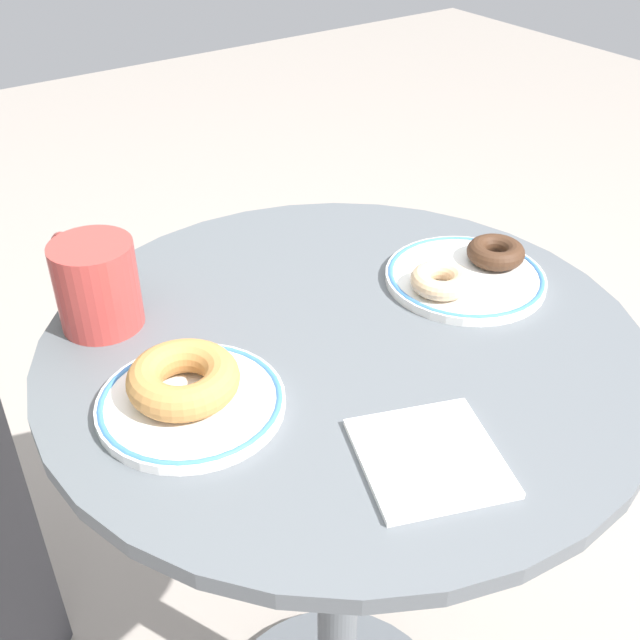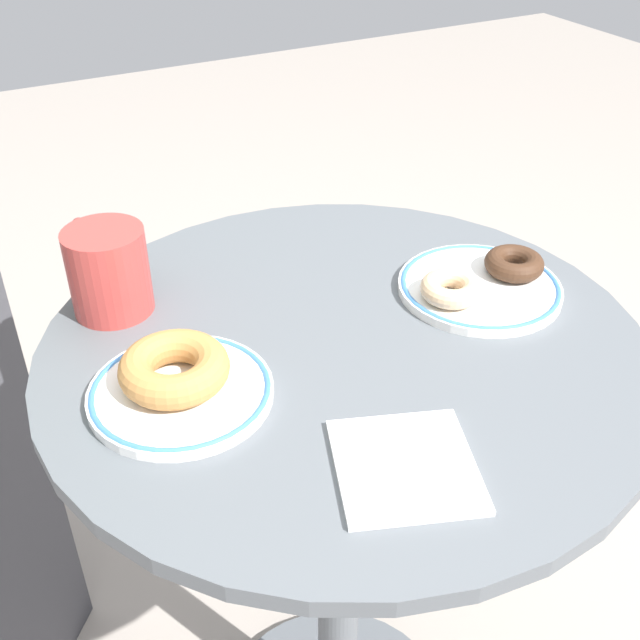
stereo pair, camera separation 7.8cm
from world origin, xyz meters
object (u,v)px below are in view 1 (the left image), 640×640
object	(u,v)px
donut_old_fashioned	(185,381)
cafe_table	(340,513)
donut_chocolate	(496,252)
paper_napkin	(429,457)
plate_right	(465,277)
donut_glazed	(438,279)
coffee_mug	(95,283)
plate_left	(191,402)

from	to	relation	value
donut_old_fashioned	cafe_table	bearing A→B (deg)	1.13
donut_chocolate	paper_napkin	size ratio (longest dim) A/B	0.56
plate_right	donut_glazed	bearing A→B (deg)	-174.93
paper_napkin	coffee_mug	size ratio (longest dim) A/B	0.95
cafe_table	plate_right	world-z (taller)	plate_right
plate_left	donut_chocolate	world-z (taller)	donut_chocolate
donut_glazed	coffee_mug	size ratio (longest dim) A/B	0.53
coffee_mug	plate_left	bearing A→B (deg)	-85.23
donut_glazed	plate_left	bearing A→B (deg)	-177.49
donut_chocolate	donut_glazed	world-z (taller)	same
plate_right	paper_napkin	size ratio (longest dim) A/B	1.51
donut_old_fashioned	donut_glazed	size ratio (longest dim) A/B	1.53
paper_napkin	coffee_mug	distance (m)	0.39
coffee_mug	donut_chocolate	bearing A→B (deg)	-20.78
donut_chocolate	paper_napkin	xyz separation A→B (m)	(-0.27, -0.20, -0.02)
donut_old_fashioned	paper_napkin	bearing A→B (deg)	-53.12
cafe_table	donut_chocolate	world-z (taller)	donut_chocolate
cafe_table	paper_napkin	size ratio (longest dim) A/B	6.21
donut_old_fashioned	coffee_mug	xyz separation A→B (m)	(-0.01, 0.17, 0.02)
donut_glazed	coffee_mug	bearing A→B (deg)	153.13
plate_right	donut_old_fashioned	bearing A→B (deg)	-178.06
donut_glazed	cafe_table	bearing A→B (deg)	-178.10
donut_old_fashioned	paper_napkin	world-z (taller)	donut_old_fashioned
donut_old_fashioned	donut_chocolate	world-z (taller)	donut_old_fashioned
donut_chocolate	plate_right	bearing A→B (deg)	-178.42
donut_old_fashioned	donut_chocolate	xyz separation A→B (m)	(0.41, 0.01, -0.01)
plate_left	donut_chocolate	distance (m)	0.41
paper_napkin	donut_old_fashioned	bearing A→B (deg)	126.88
cafe_table	donut_old_fashioned	bearing A→B (deg)	-178.87
cafe_table	donut_glazed	world-z (taller)	donut_glazed
donut_old_fashioned	donut_glazed	distance (m)	0.32
cafe_table	plate_left	distance (m)	0.33
plate_right	paper_napkin	bearing A→B (deg)	-139.35
donut_glazed	paper_napkin	world-z (taller)	donut_glazed
plate_left	plate_right	xyz separation A→B (m)	(0.36, 0.02, 0.00)
plate_left	donut_glazed	bearing A→B (deg)	2.51
cafe_table	donut_chocolate	xyz separation A→B (m)	(0.23, 0.01, 0.29)
donut_glazed	donut_old_fashioned	bearing A→B (deg)	-178.54
paper_napkin	plate_left	bearing A→B (deg)	127.60
donut_chocolate	coffee_mug	size ratio (longest dim) A/B	0.53
plate_left	donut_old_fashioned	size ratio (longest dim) A/B	1.68
plate_left	coffee_mug	xyz separation A→B (m)	(-0.02, 0.18, 0.04)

